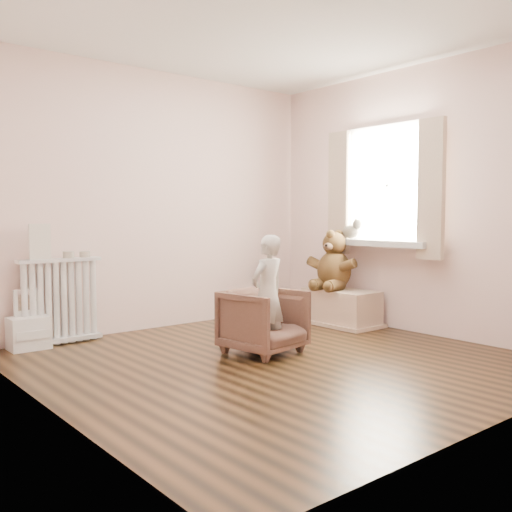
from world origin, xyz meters
TOP-DOWN VIEW (x-y plane):
  - floor at (0.00, 0.00)m, footprint 3.60×3.60m
  - ceiling at (0.00, 0.00)m, footprint 3.60×3.60m
  - back_wall at (0.00, 1.80)m, footprint 3.60×0.02m
  - front_wall at (0.00, -1.80)m, footprint 3.60×0.02m
  - left_wall at (-1.80, 0.00)m, footprint 0.02×3.60m
  - right_wall at (1.80, 0.00)m, footprint 0.02×3.60m
  - window at (1.76, 0.30)m, footprint 0.03×0.90m
  - window_sill at (1.67, 0.30)m, footprint 0.22×1.10m
  - curtain_left at (1.65, -0.27)m, footprint 0.06×0.26m
  - curtain_right at (1.65, 0.87)m, footprint 0.06×0.26m
  - radiator at (-1.10, 1.68)m, footprint 0.73×0.14m
  - paper_doll at (-1.27, 1.68)m, footprint 0.19×0.02m
  - tin_a at (-1.02, 1.68)m, footprint 0.10×0.10m
  - tin_b at (-0.87, 1.68)m, footprint 0.10×0.10m
  - toy_vanity at (-1.39, 1.65)m, footprint 0.33×0.23m
  - armchair at (0.08, 0.27)m, footprint 0.66×0.68m
  - child at (0.08, 0.22)m, footprint 0.39×0.29m
  - toy_bench at (1.52, 0.71)m, footprint 0.42×0.79m
  - teddy_bear at (1.51, 0.80)m, footprint 0.57×0.48m
  - plush_cat at (1.66, 0.70)m, footprint 0.19×0.27m

SIDE VIEW (x-z plane):
  - floor at x=0.00m, z-range -0.01..0.01m
  - toy_bench at x=1.52m, z-range 0.02..0.38m
  - armchair at x=0.08m, z-range 0.00..0.54m
  - toy_vanity at x=-1.39m, z-range 0.02..0.53m
  - radiator at x=-1.10m, z-range 0.01..0.77m
  - child at x=0.08m, z-range 0.02..0.99m
  - teddy_bear at x=1.51m, z-range 0.36..0.98m
  - tin_b at x=-0.87m, z-range 0.77..0.82m
  - tin_a at x=-1.02m, z-range 0.77..0.83m
  - window_sill at x=1.67m, z-range 0.84..0.90m
  - paper_doll at x=-1.27m, z-range 0.77..1.08m
  - plush_cat at x=1.66m, z-range 0.89..1.11m
  - back_wall at x=0.00m, z-range 0.00..2.60m
  - front_wall at x=0.00m, z-range 0.00..2.60m
  - left_wall at x=-1.80m, z-range 0.00..2.60m
  - right_wall at x=1.80m, z-range 0.00..2.60m
  - curtain_left at x=1.65m, z-range 0.74..2.04m
  - curtain_right at x=1.65m, z-range 0.74..2.04m
  - window at x=1.76m, z-range 0.90..2.00m
  - ceiling at x=0.00m, z-range 2.60..2.60m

